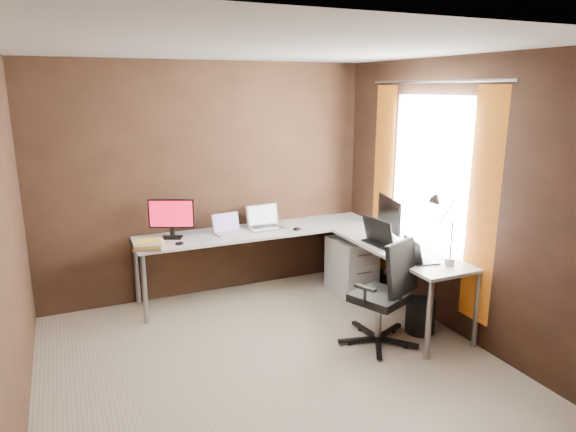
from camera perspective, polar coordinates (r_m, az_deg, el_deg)
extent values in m
cube|color=tan|center=(4.39, -1.77, -16.37)|extent=(3.60, 3.60, 0.00)
cube|color=white|center=(3.80, -2.07, 18.22)|extent=(3.60, 3.60, 0.00)
cube|color=black|center=(5.58, -8.90, 3.85)|extent=(3.60, 0.00, 2.50)
cube|color=black|center=(2.43, 14.57, -10.11)|extent=(3.60, 0.00, 2.50)
cube|color=black|center=(3.66, -29.04, -3.18)|extent=(0.00, 3.60, 2.50)
cube|color=black|center=(4.86, 18.16, 1.80)|extent=(0.00, 3.60, 2.50)
cube|color=white|center=(5.08, 15.61, 4.78)|extent=(0.00, 1.00, 1.30)
cube|color=orange|center=(4.56, 20.81, 0.81)|extent=(0.01, 0.35, 2.00)
cube|color=orange|center=(5.66, 10.54, 3.92)|extent=(0.01, 0.35, 2.00)
cylinder|color=slate|center=(4.99, 15.90, 14.20)|extent=(0.02, 1.90, 0.02)
cube|color=silver|center=(5.56, -3.15, -1.68)|extent=(2.65, 0.60, 0.03)
cube|color=silver|center=(5.09, 12.37, -3.52)|extent=(0.60, 1.65, 0.03)
cylinder|color=slate|center=(5.14, -15.65, -7.85)|extent=(0.05, 0.05, 0.70)
cylinder|color=slate|center=(5.63, -16.46, -5.98)|extent=(0.05, 0.05, 0.70)
cylinder|color=slate|center=(4.49, 15.38, -11.12)|extent=(0.05, 0.05, 0.70)
cylinder|color=slate|center=(4.82, 20.25, -9.74)|extent=(0.05, 0.05, 0.70)
cylinder|color=slate|center=(6.43, 6.82, -2.96)|extent=(0.05, 0.05, 0.70)
cube|color=silver|center=(5.79, 7.07, -5.44)|extent=(0.42, 0.50, 0.60)
cube|color=black|center=(5.37, -12.74, -2.34)|extent=(0.24, 0.20, 0.01)
cube|color=black|center=(5.38, -12.73, -1.74)|extent=(0.05, 0.04, 0.09)
cube|color=black|center=(5.33, -12.84, 0.27)|extent=(0.43, 0.21, 0.30)
cube|color=red|center=(5.32, -12.87, 0.23)|extent=(0.40, 0.17, 0.27)
cube|color=black|center=(5.29, 11.24, -2.52)|extent=(0.17, 0.22, 0.01)
cube|color=black|center=(5.27, 11.06, -1.97)|extent=(0.04, 0.05, 0.09)
cube|color=black|center=(5.22, 11.17, 0.25)|extent=(0.14, 0.52, 0.33)
cube|color=#233EA1|center=(5.22, 11.33, 0.26)|extent=(0.11, 0.49, 0.30)
cube|color=silver|center=(5.45, -6.55, -1.86)|extent=(0.32, 0.24, 0.02)
cube|color=silver|center=(5.49, -6.93, -0.65)|extent=(0.30, 0.09, 0.19)
cube|color=#7A5D9E|center=(5.48, -6.90, -0.67)|extent=(0.27, 0.08, 0.16)
cube|color=silver|center=(5.61, -2.49, -1.29)|extent=(0.37, 0.26, 0.02)
cube|color=silver|center=(5.67, -2.88, 0.13)|extent=(0.37, 0.07, 0.23)
cube|color=silver|center=(5.66, -2.86, 0.11)|extent=(0.32, 0.06, 0.20)
cube|color=black|center=(5.13, 10.90, -3.01)|extent=(0.33, 0.45, 0.02)
cube|color=black|center=(5.03, 9.97, -1.68)|extent=(0.11, 0.43, 0.27)
cube|color=#19293B|center=(5.03, 10.02, -1.67)|extent=(0.09, 0.38, 0.23)
cube|color=black|center=(4.74, 14.56, -4.68)|extent=(0.27, 0.34, 0.02)
cube|color=black|center=(4.67, 13.74, -3.58)|extent=(0.12, 0.31, 0.19)
cube|color=#BE5074|center=(4.67, 13.81, -3.57)|extent=(0.10, 0.27, 0.16)
cube|color=#9D6754|center=(5.08, -15.15, -3.38)|extent=(0.33, 0.30, 0.03)
cube|color=yellow|center=(5.07, -15.17, -3.11)|extent=(0.29, 0.26, 0.02)
cube|color=silver|center=(5.07, -15.19, -2.88)|extent=(0.30, 0.26, 0.02)
cube|color=yellow|center=(5.06, -15.20, -2.68)|extent=(0.26, 0.22, 0.02)
ellipsoid|color=black|center=(5.13, -11.99, -3.00)|extent=(0.09, 0.06, 0.03)
ellipsoid|color=black|center=(5.51, 0.99, -1.45)|extent=(0.10, 0.07, 0.04)
cylinder|color=slate|center=(4.68, 17.52, -4.84)|extent=(0.08, 0.08, 0.06)
cylinder|color=slate|center=(4.62, 17.70, -2.50)|extent=(0.02, 0.02, 0.34)
cylinder|color=slate|center=(4.55, 17.19, 0.31)|extent=(0.02, 0.18, 0.25)
cone|color=slate|center=(4.55, 16.22, 1.47)|extent=(0.10, 0.13, 0.14)
cylinder|color=slate|center=(4.73, 10.02, -11.12)|extent=(0.06, 0.06, 0.35)
cube|color=black|center=(4.65, 10.13, -8.87)|extent=(0.55, 0.55, 0.07)
cube|color=black|center=(4.43, 12.50, -5.68)|extent=(0.40, 0.25, 0.46)
cylinder|color=black|center=(5.02, 14.48, -10.71)|extent=(0.34, 0.34, 0.31)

